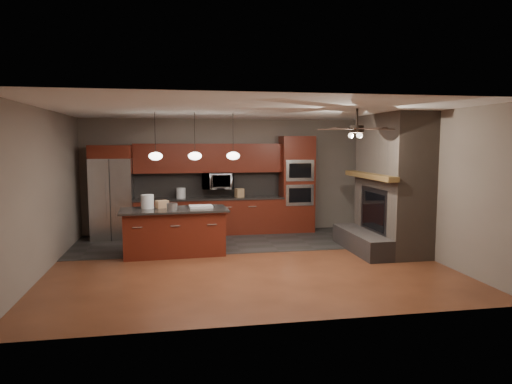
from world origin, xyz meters
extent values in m
plane|color=brown|center=(0.00, 0.00, 0.00)|extent=(7.00, 7.00, 0.00)
cube|color=white|center=(0.00, 0.00, 2.80)|extent=(7.00, 6.00, 0.02)
cube|color=slate|center=(0.00, 3.00, 1.40)|extent=(7.00, 0.02, 2.80)
cube|color=slate|center=(3.50, 0.00, 1.40)|extent=(0.02, 6.00, 2.80)
cube|color=slate|center=(-3.50, 0.00, 1.40)|extent=(0.02, 6.00, 2.80)
cube|color=#2C2927|center=(0.00, 1.80, 0.01)|extent=(7.00, 2.40, 0.01)
cube|color=brown|center=(3.10, 0.40, 1.40)|extent=(0.80, 2.00, 2.80)
cube|color=#403735|center=(2.45, 0.40, 0.20)|extent=(0.50, 2.00, 0.40)
cube|color=#2D2D30|center=(2.72, 0.40, 0.83)|extent=(0.05, 1.20, 0.95)
cube|color=black|center=(2.70, 0.40, 0.83)|extent=(0.02, 1.00, 0.75)
cube|color=brown|center=(2.60, 0.40, 1.55)|extent=(0.22, 2.10, 0.10)
cube|color=#561A0F|center=(-0.48, 2.70, 0.43)|extent=(3.55, 0.60, 0.86)
cube|color=black|center=(-0.48, 2.70, 0.88)|extent=(3.59, 0.64, 0.04)
cube|color=black|center=(-0.48, 2.98, 1.20)|extent=(3.55, 0.03, 0.60)
cube|color=#561A0F|center=(-0.48, 2.83, 1.85)|extent=(3.55, 0.35, 0.70)
cube|color=#561A0F|center=(1.70, 2.70, 1.19)|extent=(0.80, 0.60, 2.38)
cube|color=silver|center=(1.70, 2.40, 0.95)|extent=(0.70, 0.03, 0.52)
cube|color=black|center=(1.70, 2.38, 0.95)|extent=(0.55, 0.02, 0.35)
cube|color=silver|center=(1.70, 2.40, 1.55)|extent=(0.70, 0.03, 0.52)
cube|color=black|center=(1.70, 2.38, 1.55)|extent=(0.55, 0.02, 0.35)
imported|color=silver|center=(-0.27, 2.75, 1.30)|extent=(0.73, 0.41, 0.50)
cube|color=silver|center=(-2.73, 2.62, 0.93)|extent=(0.93, 0.72, 1.86)
cube|color=#2D2D30|center=(-2.73, 2.26, 0.93)|extent=(0.02, 0.02, 1.84)
cube|color=silver|center=(-2.83, 2.25, 0.99)|extent=(0.03, 0.03, 0.93)
cube|color=silver|center=(-2.63, 2.25, 0.99)|extent=(0.03, 0.03, 0.93)
cube|color=#561A0F|center=(-2.73, 2.62, 2.01)|extent=(0.93, 0.72, 0.30)
cube|color=#561A0F|center=(-1.32, 0.79, 0.44)|extent=(1.97, 0.88, 0.88)
cube|color=black|center=(-1.32, 0.79, 0.90)|extent=(2.13, 1.04, 0.04)
cylinder|color=white|center=(-1.84, 0.93, 1.06)|extent=(0.32, 0.32, 0.27)
cylinder|color=#B4B4B9|center=(-1.36, 0.60, 0.99)|extent=(0.25, 0.25, 0.14)
cube|color=silver|center=(-0.79, 0.85, 0.94)|extent=(0.48, 0.35, 0.05)
cube|color=#AC7E58|center=(-1.56, 0.97, 0.99)|extent=(0.28, 0.25, 0.15)
cylinder|color=silver|center=(-1.16, 2.70, 1.02)|extent=(0.26, 0.26, 0.25)
cube|color=tan|center=(0.25, 2.65, 1.01)|extent=(0.23, 0.21, 0.21)
cylinder|color=black|center=(-1.65, 0.70, 2.41)|extent=(0.01, 0.01, 0.78)
ellipsoid|color=white|center=(-1.65, 0.70, 1.96)|extent=(0.26, 0.26, 0.16)
cylinder|color=black|center=(-0.90, 0.70, 2.41)|extent=(0.01, 0.01, 0.78)
ellipsoid|color=white|center=(-0.90, 0.70, 1.96)|extent=(0.26, 0.26, 0.16)
cylinder|color=black|center=(-0.15, 0.70, 2.41)|extent=(0.01, 0.01, 0.78)
ellipsoid|color=white|center=(-0.15, 0.70, 1.96)|extent=(0.26, 0.26, 0.16)
cylinder|color=black|center=(1.80, -0.80, 2.65)|extent=(0.04, 0.04, 0.30)
cylinder|color=black|center=(1.80, -0.80, 2.45)|extent=(0.24, 0.24, 0.12)
cube|color=black|center=(2.18, -0.80, 2.45)|extent=(0.60, 0.12, 0.01)
cube|color=black|center=(1.92, -0.44, 2.45)|extent=(0.30, 0.61, 0.01)
cube|color=black|center=(1.49, -0.58, 2.45)|extent=(0.56, 0.45, 0.01)
cube|color=black|center=(1.49, -1.02, 2.45)|extent=(0.56, 0.45, 0.01)
cube|color=black|center=(1.92, -1.16, 2.45)|extent=(0.30, 0.61, 0.01)
camera|label=1|loc=(-1.31, -8.27, 2.20)|focal=32.00mm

